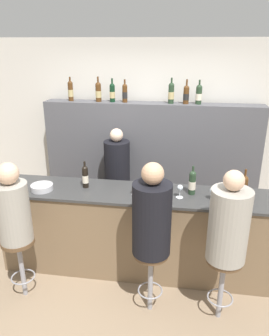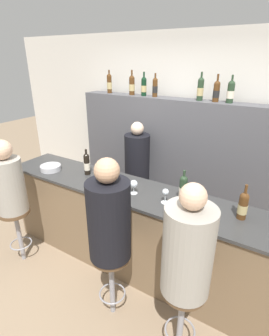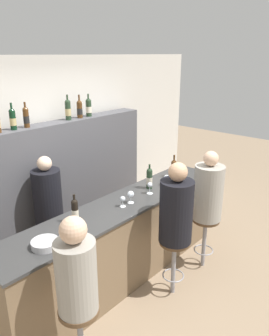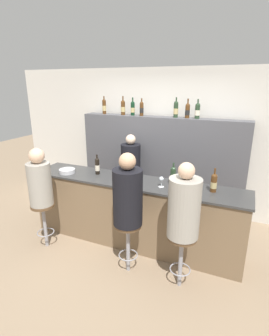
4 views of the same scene
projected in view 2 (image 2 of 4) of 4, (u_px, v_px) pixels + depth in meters
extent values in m
plane|color=#8C755B|center=(117.00, 279.00, 2.90)|extent=(16.00, 16.00, 0.00)
cube|color=beige|center=(184.00, 131.00, 3.72)|extent=(6.40, 0.05, 2.60)
cube|color=brown|center=(130.00, 230.00, 2.93)|extent=(3.14, 0.56, 0.97)
cube|color=#333333|center=(130.00, 190.00, 2.73)|extent=(3.18, 0.60, 0.03)
cube|color=#4C4C51|center=(176.00, 163.00, 3.71)|extent=(2.98, 0.28, 1.77)
cylinder|color=black|center=(87.00, 165.00, 3.02)|extent=(0.07, 0.07, 0.22)
cylinder|color=beige|center=(87.00, 166.00, 3.03)|extent=(0.07, 0.07, 0.09)
sphere|color=black|center=(86.00, 156.00, 2.98)|extent=(0.07, 0.07, 0.07)
cylinder|color=black|center=(86.00, 152.00, 2.96)|extent=(0.02, 0.02, 0.07)
cylinder|color=#233823|center=(183.00, 191.00, 2.44)|extent=(0.07, 0.07, 0.23)
cylinder|color=beige|center=(183.00, 192.00, 2.45)|extent=(0.08, 0.08, 0.09)
sphere|color=#233823|center=(184.00, 180.00, 2.40)|extent=(0.07, 0.07, 0.07)
cylinder|color=#233823|center=(184.00, 174.00, 2.38)|extent=(0.02, 0.02, 0.08)
cylinder|color=#4C2D14|center=(243.00, 208.00, 2.19)|extent=(0.08, 0.08, 0.20)
cylinder|color=tan|center=(242.00, 209.00, 2.19)|extent=(0.08, 0.08, 0.08)
sphere|color=#4C2D14|center=(245.00, 197.00, 2.15)|extent=(0.08, 0.08, 0.08)
cylinder|color=#4C2D14|center=(246.00, 190.00, 2.12)|extent=(0.02, 0.02, 0.10)
cylinder|color=#4C2D14|center=(109.00, 85.00, 3.87)|extent=(0.07, 0.07, 0.24)
cylinder|color=tan|center=(109.00, 86.00, 3.87)|extent=(0.07, 0.07, 0.09)
sphere|color=#4C2D14|center=(109.00, 76.00, 3.82)|extent=(0.07, 0.07, 0.07)
cylinder|color=#4C2D14|center=(109.00, 73.00, 3.80)|extent=(0.02, 0.02, 0.08)
cylinder|color=#4C2D14|center=(132.00, 87.00, 3.68)|extent=(0.08, 0.08, 0.22)
cylinder|color=tan|center=(132.00, 88.00, 3.68)|extent=(0.08, 0.08, 0.09)
sphere|color=#4C2D14|center=(132.00, 78.00, 3.64)|extent=(0.08, 0.08, 0.08)
cylinder|color=#4C2D14|center=(132.00, 74.00, 3.61)|extent=(0.02, 0.02, 0.10)
cylinder|color=black|center=(144.00, 88.00, 3.59)|extent=(0.07, 0.07, 0.21)
cylinder|color=tan|center=(144.00, 89.00, 3.59)|extent=(0.07, 0.07, 0.08)
sphere|color=black|center=(144.00, 80.00, 3.55)|extent=(0.07, 0.07, 0.07)
cylinder|color=black|center=(144.00, 75.00, 3.52)|extent=(0.02, 0.02, 0.09)
cylinder|color=#4C2D14|center=(155.00, 89.00, 3.50)|extent=(0.07, 0.07, 0.21)
cylinder|color=black|center=(155.00, 90.00, 3.51)|extent=(0.07, 0.07, 0.08)
sphere|color=#4C2D14|center=(155.00, 80.00, 3.46)|extent=(0.07, 0.07, 0.07)
cylinder|color=#4C2D14|center=(155.00, 76.00, 3.44)|extent=(0.02, 0.02, 0.08)
cylinder|color=#233823|center=(200.00, 91.00, 3.19)|extent=(0.08, 0.08, 0.23)
cylinder|color=tan|center=(200.00, 92.00, 3.20)|extent=(0.08, 0.08, 0.09)
sphere|color=#233823|center=(201.00, 81.00, 3.15)|extent=(0.08, 0.08, 0.08)
cylinder|color=#233823|center=(202.00, 76.00, 3.13)|extent=(0.02, 0.02, 0.09)
cylinder|color=#4C2D14|center=(216.00, 93.00, 3.10)|extent=(0.07, 0.07, 0.20)
cylinder|color=black|center=(216.00, 94.00, 3.11)|extent=(0.08, 0.08, 0.08)
sphere|color=#4C2D14|center=(217.00, 84.00, 3.06)|extent=(0.07, 0.07, 0.07)
cylinder|color=#4C2D14|center=(218.00, 78.00, 3.04)|extent=(0.02, 0.02, 0.10)
cylinder|color=#233823|center=(230.00, 94.00, 3.02)|extent=(0.08, 0.08, 0.21)
cylinder|color=beige|center=(230.00, 95.00, 3.03)|extent=(0.08, 0.08, 0.08)
sphere|color=#233823|center=(232.00, 84.00, 2.98)|extent=(0.08, 0.08, 0.08)
cylinder|color=#233823|center=(232.00, 79.00, 2.96)|extent=(0.02, 0.02, 0.09)
cylinder|color=silver|center=(123.00, 190.00, 2.70)|extent=(0.07, 0.07, 0.00)
cylinder|color=silver|center=(123.00, 187.00, 2.68)|extent=(0.01, 0.01, 0.07)
sphere|color=silver|center=(123.00, 182.00, 2.66)|extent=(0.06, 0.06, 0.06)
cylinder|color=silver|center=(134.00, 193.00, 2.63)|extent=(0.07, 0.07, 0.00)
cylinder|color=silver|center=(134.00, 190.00, 2.62)|extent=(0.01, 0.01, 0.07)
sphere|color=silver|center=(134.00, 184.00, 2.59)|extent=(0.08, 0.08, 0.08)
cylinder|color=silver|center=(165.00, 202.00, 2.46)|extent=(0.07, 0.07, 0.00)
cylinder|color=silver|center=(165.00, 198.00, 2.45)|extent=(0.01, 0.01, 0.08)
sphere|color=silver|center=(166.00, 192.00, 2.42)|extent=(0.06, 0.06, 0.06)
cylinder|color=silver|center=(201.00, 213.00, 2.29)|extent=(0.06, 0.06, 0.00)
cylinder|color=silver|center=(201.00, 210.00, 2.28)|extent=(0.01, 0.01, 0.06)
sphere|color=silver|center=(202.00, 203.00, 2.26)|extent=(0.08, 0.08, 0.08)
cylinder|color=#B7B7BC|center=(51.00, 168.00, 3.16)|extent=(0.24, 0.24, 0.06)
cylinder|color=gray|center=(20.00, 237.00, 3.07)|extent=(0.05, 0.05, 0.65)
torus|color=gray|center=(21.00, 243.00, 3.11)|extent=(0.25, 0.25, 0.02)
cylinder|color=brown|center=(14.00, 212.00, 2.94)|extent=(0.33, 0.33, 0.04)
cylinder|color=gray|center=(9.00, 186.00, 2.81)|extent=(0.32, 0.32, 0.61)
sphere|color=#D8AD8C|center=(2.00, 150.00, 2.65)|extent=(0.21, 0.21, 0.21)
cylinder|color=gray|center=(112.00, 285.00, 2.42)|extent=(0.05, 0.05, 0.65)
torus|color=gray|center=(112.00, 293.00, 2.45)|extent=(0.25, 0.25, 0.02)
cylinder|color=brown|center=(111.00, 256.00, 2.28)|extent=(0.33, 0.33, 0.04)
cylinder|color=black|center=(109.00, 221.00, 2.14)|extent=(0.36, 0.36, 0.70)
sphere|color=tan|center=(107.00, 171.00, 1.96)|extent=(0.20, 0.20, 0.20)
cylinder|color=gray|center=(181.00, 322.00, 2.09)|extent=(0.05, 0.05, 0.65)
torus|color=gray|center=(180.00, 330.00, 2.12)|extent=(0.25, 0.25, 0.02)
cylinder|color=brown|center=(184.00, 290.00, 1.95)|extent=(0.33, 0.33, 0.04)
cylinder|color=gray|center=(188.00, 251.00, 1.81)|extent=(0.36, 0.36, 0.68)
sphere|color=#D8AD8C|center=(193.00, 197.00, 1.64)|extent=(0.18, 0.18, 0.18)
cylinder|color=black|center=(137.00, 180.00, 3.71)|extent=(0.34, 0.34, 1.32)
sphere|color=beige|center=(137.00, 128.00, 3.42)|extent=(0.17, 0.17, 0.17)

